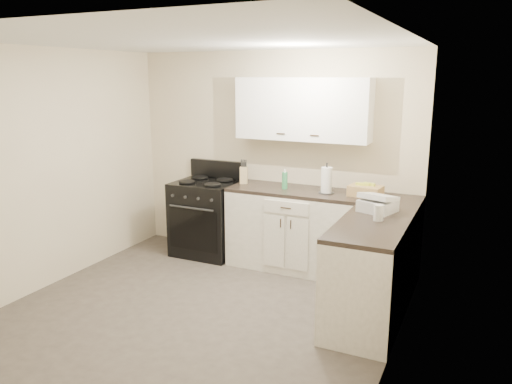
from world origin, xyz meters
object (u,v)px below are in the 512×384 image
at_px(knife_block, 244,175).
at_px(countertop_grill, 378,206).
at_px(paper_towel, 326,180).
at_px(stove, 207,218).
at_px(wicker_basket, 366,191).

bearing_deg(knife_block, countertop_grill, -41.25).
bearing_deg(paper_towel, countertop_grill, -38.13).
bearing_deg(stove, countertop_grill, -13.46).
height_order(stove, countertop_grill, countertop_grill).
xyz_separation_m(stove, wicker_basket, (1.97, 0.04, 0.54)).
bearing_deg(wicker_basket, knife_block, 178.84).
bearing_deg(countertop_grill, wicker_basket, 131.59).
relative_size(stove, wicker_basket, 2.71).
height_order(stove, knife_block, knife_block).
distance_m(knife_block, wicker_basket, 1.48).
distance_m(paper_towel, countertop_grill, 0.86).
bearing_deg(paper_towel, knife_block, 176.13).
relative_size(knife_block, paper_towel, 0.69).
xyz_separation_m(stove, paper_towel, (1.54, -0.00, 0.62)).
xyz_separation_m(stove, countertop_grill, (2.22, -0.53, 0.54)).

